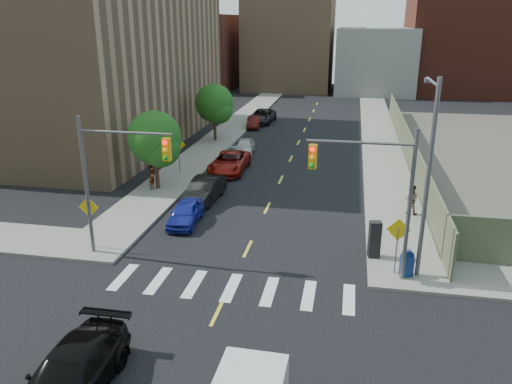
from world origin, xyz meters
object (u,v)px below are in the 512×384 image
at_px(pedestrian_west, 152,177).
at_px(parked_car_white, 245,146).
at_px(parked_car_maroon, 254,122).
at_px(pedestrian_east, 411,199).
at_px(black_sedan, 70,376).
at_px(parked_car_grey, 262,116).
at_px(payphone, 375,239).
at_px(parked_car_black, 205,190).
at_px(parked_car_silver, 232,161).
at_px(parked_car_blue, 186,213).
at_px(mailbox, 407,263).
at_px(parked_car_red, 229,162).

bearing_deg(pedestrian_west, parked_car_white, -14.90).
height_order(parked_car_maroon, pedestrian_east, pedestrian_east).
xyz_separation_m(black_sedan, pedestrian_west, (-5.12, 19.28, 0.20)).
relative_size(parked_car_grey, payphone, 2.94).
height_order(parked_car_black, parked_car_maroon, parked_car_black).
distance_m(parked_car_silver, parked_car_maroon, 16.01).
distance_m(parked_car_black, parked_car_white, 12.31).
bearing_deg(parked_car_maroon, pedestrian_east, -63.59).
bearing_deg(parked_car_blue, parked_car_grey, 88.75).
bearing_deg(parked_car_black, parked_car_blue, -86.10).
bearing_deg(parked_car_white, pedestrian_west, -115.37).
bearing_deg(payphone, parked_car_grey, 99.10).
bearing_deg(parked_car_grey, payphone, -68.09).
relative_size(parked_car_silver, pedestrian_west, 2.79).
height_order(parked_car_maroon, pedestrian_west, pedestrian_west).
bearing_deg(parked_car_black, mailbox, -30.80).
relative_size(parked_car_silver, payphone, 2.50).
relative_size(parked_car_red, parked_car_maroon, 1.45).
relative_size(parked_car_maroon, pedestrian_east, 2.09).
relative_size(parked_car_blue, black_sedan, 0.72).
relative_size(parked_car_black, parked_car_grey, 0.85).
xyz_separation_m(parked_car_maroon, pedestrian_east, (14.12, -23.72, 0.43)).
height_order(pedestrian_west, pedestrian_east, pedestrian_east).
height_order(parked_car_red, parked_car_maroon, parked_car_red).
xyz_separation_m(parked_car_white, pedestrian_east, (12.82, -12.55, 0.38)).
xyz_separation_m(parked_car_black, parked_car_grey, (-1.01, 26.50, -0.00)).
height_order(parked_car_maroon, black_sedan, black_sedan).
bearing_deg(pedestrian_east, parked_car_black, 16.29).
relative_size(payphone, pedestrian_west, 1.12).
xyz_separation_m(parked_car_grey, payphone, (11.51, -33.05, 0.32)).
height_order(parked_car_black, parked_car_silver, parked_car_black).
xyz_separation_m(black_sedan, pedestrian_east, (11.82, 17.76, 0.27)).
xyz_separation_m(parked_car_black, parked_car_maroon, (-1.30, 23.49, -0.14)).
distance_m(parked_car_maroon, pedestrian_east, 27.61).
height_order(parked_car_blue, mailbox, mailbox).
relative_size(black_sedan, pedestrian_west, 3.24).
bearing_deg(parked_car_red, payphone, -52.13).
bearing_deg(pedestrian_east, parked_car_white, -27.04).
distance_m(parked_car_blue, mailbox, 12.66).
bearing_deg(mailbox, parked_car_grey, 92.49).
bearing_deg(black_sedan, parked_car_red, 91.84).
height_order(parked_car_black, pedestrian_west, pedestrian_west).
bearing_deg(black_sedan, parked_car_blue, 93.58).
height_order(parked_car_maroon, payphone, payphone).
distance_m(parked_car_white, mailbox, 23.74).
distance_m(mailbox, payphone, 2.21).
bearing_deg(payphone, mailbox, -60.71).
xyz_separation_m(parked_car_blue, parked_car_silver, (0.00, 11.42, 0.01)).
height_order(black_sedan, pedestrian_east, pedestrian_east).
relative_size(mailbox, pedestrian_east, 0.71).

